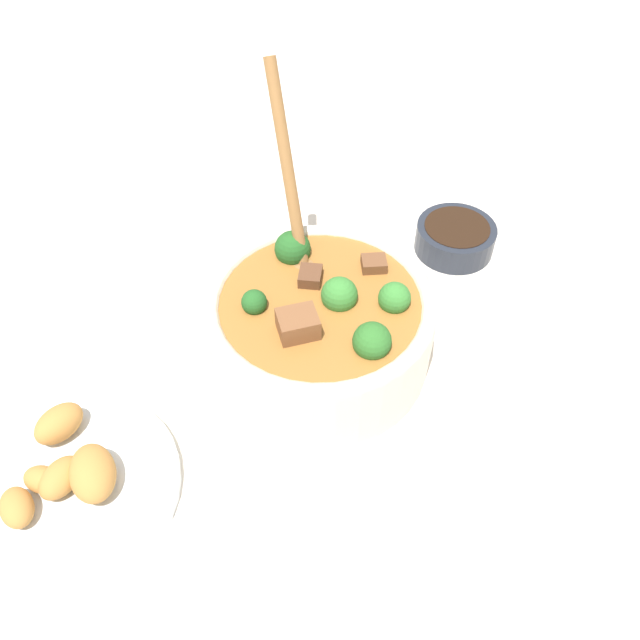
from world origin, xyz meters
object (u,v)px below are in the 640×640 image
object	(u,v)px
empty_plate	(420,635)
stew_bowl	(320,322)
food_plate	(67,482)
condiment_bowl	(455,237)

from	to	relation	value
empty_plate	stew_bowl	bearing A→B (deg)	98.20
stew_bowl	empty_plate	xyz separation A→B (m)	(0.04, -0.28, -0.04)
stew_bowl	food_plate	world-z (taller)	stew_bowl
stew_bowl	condiment_bowl	size ratio (longest dim) A/B	2.79
condiment_bowl	empty_plate	distance (m)	0.45
condiment_bowl	food_plate	xyz separation A→B (m)	(-0.42, -0.27, -0.01)
condiment_bowl	food_plate	bearing A→B (deg)	-147.35
stew_bowl	empty_plate	bearing A→B (deg)	-81.80
condiment_bowl	empty_plate	bearing A→B (deg)	-108.44
empty_plate	food_plate	xyz separation A→B (m)	(-0.28, 0.16, 0.00)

